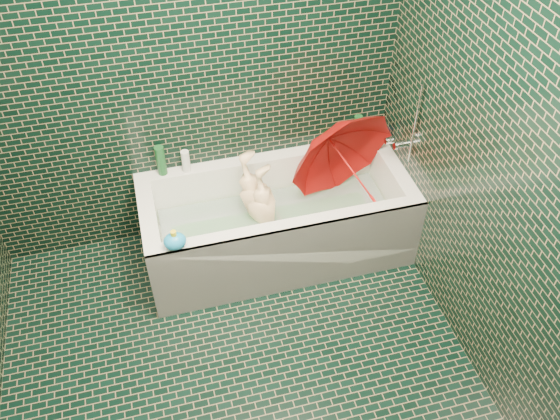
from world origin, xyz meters
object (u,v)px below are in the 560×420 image
object	(u,v)px
bath_toy	(175,241)
umbrella	(352,170)
rubber_duck	(332,140)
bathtub	(277,229)
child	(264,216)

from	to	relation	value
bath_toy	umbrella	bearing A→B (deg)	34.23
rubber_duck	bathtub	bearing A→B (deg)	-141.32
bathtub	umbrella	size ratio (longest dim) A/B	2.45
umbrella	rubber_duck	distance (m)	0.36
bath_toy	bathtub	bearing A→B (deg)	44.64
child	rubber_duck	distance (m)	0.69
umbrella	child	bearing A→B (deg)	167.90
bathtub	bath_toy	bearing A→B (deg)	-154.53
child	umbrella	xyz separation A→B (m)	(0.56, -0.05, 0.31)
bathtub	child	bearing A→B (deg)	150.89
rubber_duck	child	bearing A→B (deg)	-148.83
child	umbrella	size ratio (longest dim) A/B	1.35
umbrella	rubber_duck	xyz separation A→B (m)	(-0.01, 0.36, -0.03)
umbrella	rubber_duck	bearing A→B (deg)	84.65
bathtub	child	xyz separation A→B (m)	(-0.08, 0.04, 0.10)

